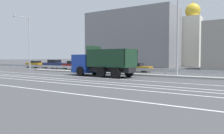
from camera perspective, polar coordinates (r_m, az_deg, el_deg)
The scene contains 19 objects.
ground_plane at distance 22.88m, azimuth 0.61°, elevation -2.58°, with size 320.00×320.00×0.00m, color #424244.
lane_strip_0 at distance 22.11m, azimuth -4.97°, elevation -2.77°, with size 58.28×0.16×0.01m, color silver.
lane_strip_1 at distance 20.20m, azimuth -9.31°, elevation -3.30°, with size 58.28×0.16×0.01m, color silver.
lane_strip_2 at distance 19.34m, azimuth -11.65°, elevation -3.59°, with size 58.28×0.16×0.01m, color silver.
lane_strip_3 at distance 18.33m, azimuth -14.82°, elevation -3.96°, with size 58.28×0.16×0.01m, color silver.
lane_strip_4 at distance 16.36m, azimuth -23.07°, elevation -4.87°, with size 58.28×0.16×0.01m, color silver.
median_island at distance 25.41m, azimuth 4.13°, elevation -1.86°, with size 32.05×1.10×0.18m, color gray.
median_guardrail at distance 26.23m, azimuth 5.14°, elevation -0.68°, with size 58.28×0.09×0.78m.
dump_truck at distance 24.10m, azimuth -4.06°, elevation 0.60°, with size 7.61×3.18×3.29m.
median_road_sign at distance 29.41m, azimuth -8.17°, elevation 1.01°, with size 0.74×0.16×2.38m.
street_lamp_0 at distance 36.98m, azimuth -21.07°, elevation 6.53°, with size 0.70×2.69×8.34m.
street_lamp_1 at distance 23.23m, azimuth 16.70°, elevation 9.73°, with size 0.72×1.98×9.08m.
parked_car_0 at distance 44.96m, azimuth -19.36°, elevation 0.74°, with size 3.93×1.98×1.36m.
parked_car_1 at distance 41.08m, azimuth -14.70°, elevation 0.76°, with size 4.72×2.03×1.59m.
parked_car_2 at distance 37.31m, azimuth -9.88°, elevation 0.52°, with size 4.09×2.06×1.43m.
parked_car_3 at distance 33.73m, azimuth -2.74°, elevation 0.33°, with size 4.23×2.12×1.40m.
parked_car_4 at distance 30.60m, azimuth 6.34°, elevation -0.06°, with size 4.36×2.22×1.25m.
background_building_0 at distance 49.04m, azimuth 5.08°, elevation 7.28°, with size 19.77×8.35×12.11m, color gray.
church_tower at distance 51.09m, azimuth 20.24°, elevation 7.67°, with size 3.60×3.60×14.58m.
Camera 1 is at (12.05, -19.33, 2.08)m, focal length 35.00 mm.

